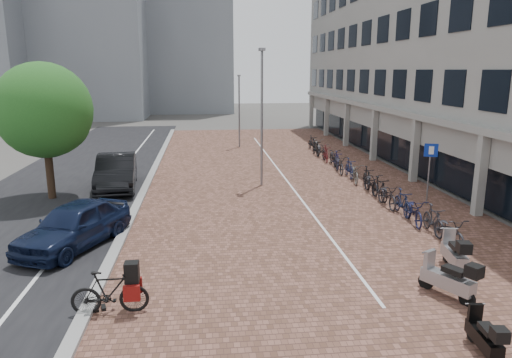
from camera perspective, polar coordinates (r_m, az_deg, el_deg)
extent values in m
plane|color=#474442|center=(14.61, 2.66, -10.33)|extent=(140.00, 140.00, 0.00)
cube|color=brown|center=(26.22, 2.89, 0.32)|extent=(14.50, 42.00, 0.04)
cube|color=black|center=(26.78, -21.04, -0.29)|extent=(8.00, 50.00, 0.03)
cube|color=gray|center=(26.04, -12.72, 0.06)|extent=(0.35, 42.00, 0.14)
cube|color=white|center=(26.33, -16.83, -0.15)|extent=(0.12, 44.00, 0.00)
cube|color=white|center=(26.24, 3.32, 0.38)|extent=(0.10, 30.00, 0.00)
cube|color=gray|center=(33.03, 21.93, 16.88)|extent=(8.00, 40.00, 13.00)
cube|color=black|center=(31.77, 15.45, 5.21)|extent=(0.15, 38.00, 3.20)
cube|color=gray|center=(31.52, 15.30, 8.36)|extent=(1.60, 38.00, 0.30)
cube|color=gray|center=(20.82, 25.51, 0.44)|extent=(0.35, 0.35, 3.40)
cube|color=gray|center=(26.01, 18.65, 3.33)|extent=(0.35, 0.35, 3.40)
cube|color=gray|center=(31.48, 14.09, 5.22)|extent=(0.35, 0.35, 3.40)
cube|color=gray|center=(37.12, 10.89, 6.52)|extent=(0.35, 0.35, 3.40)
cube|color=gray|center=(42.86, 8.52, 7.47)|extent=(0.35, 0.35, 3.40)
cube|color=gray|center=(48.66, 6.71, 8.18)|extent=(0.35, 0.35, 3.40)
cube|color=gray|center=(68.63, -8.35, 18.99)|extent=(12.00, 10.00, 26.00)
imported|color=black|center=(16.82, -21.14, -5.22)|extent=(3.55, 4.86, 1.54)
imported|color=black|center=(24.37, -16.52, 0.83)|extent=(2.33, 5.33, 1.70)
imported|color=black|center=(12.21, -17.27, -12.98)|extent=(1.86, 0.54, 1.12)
cube|color=black|center=(12.00, -17.43, -10.82)|extent=(0.34, 0.32, 0.50)
cube|color=maroon|center=(12.23, -18.32, -12.72)|extent=(0.39, 0.12, 0.39)
cube|color=maroon|center=(12.15, -16.24, -12.76)|extent=(0.39, 0.12, 0.39)
cylinder|color=slate|center=(21.75, 20.13, 0.20)|extent=(0.07, 0.07, 2.50)
cube|color=#0B2799|center=(21.51, 20.41, 3.28)|extent=(0.55, 0.22, 0.57)
cylinder|color=slate|center=(23.55, 0.70, 7.18)|extent=(0.12, 0.12, 6.74)
cylinder|color=slate|center=(35.77, -2.05, 8.09)|extent=(0.12, 0.12, 5.37)
cylinder|color=#382619|center=(23.44, -23.68, 1.03)|extent=(0.35, 0.35, 2.70)
sphere|color=#21531C|center=(23.08, -24.29, 7.59)|extent=(4.24, 4.24, 4.24)
sphere|color=#21531C|center=(23.54, -22.62, 6.41)|extent=(2.70, 2.70, 2.70)
imported|color=black|center=(17.22, 22.32, -5.79)|extent=(0.70, 1.98, 1.04)
imported|color=black|center=(18.19, 20.62, -4.64)|extent=(0.62, 1.78, 1.05)
imported|color=#15173A|center=(19.09, 18.57, -3.68)|extent=(0.94, 2.05, 1.04)
imported|color=#121932|center=(20.10, 17.25, -2.73)|extent=(0.58, 1.77, 1.05)
imported|color=black|center=(21.05, 15.59, -1.93)|extent=(0.71, 1.98, 1.04)
imported|color=black|center=(22.12, 14.71, -1.14)|extent=(0.58, 1.77, 1.05)
imported|color=black|center=(23.18, 13.78, -0.46)|extent=(0.76, 2.00, 1.04)
imported|color=black|center=(24.29, 13.27, 0.19)|extent=(0.75, 1.80, 1.05)
imported|color=#56534E|center=(25.27, 11.91, 0.75)|extent=(1.03, 2.06, 1.04)
imported|color=#151B3A|center=(26.35, 11.20, 1.30)|extent=(0.62, 1.78, 1.05)
imported|color=#222327|center=(27.37, 10.10, 1.77)|extent=(0.87, 2.03, 1.04)
imported|color=#16163D|center=(28.50, 9.75, 2.24)|extent=(0.75, 1.80, 1.05)
imported|color=black|center=(29.61, 9.34, 2.65)|extent=(0.88, 2.03, 1.04)
imported|color=#531618|center=(30.66, 8.44, 3.05)|extent=(0.69, 1.79, 1.05)
imported|color=black|center=(31.75, 7.91, 3.40)|extent=(0.84, 2.02, 1.04)
imported|color=black|center=(32.83, 7.24, 3.75)|extent=(0.51, 1.75, 1.05)
imported|color=#56524E|center=(34.03, 7.45, 4.06)|extent=(0.86, 2.03, 1.04)
imported|color=black|center=(35.10, 6.78, 4.36)|extent=(0.58, 1.77, 1.05)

